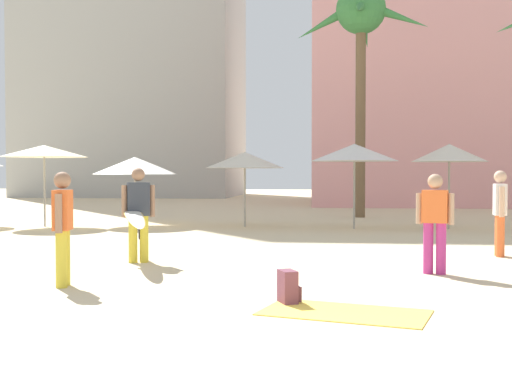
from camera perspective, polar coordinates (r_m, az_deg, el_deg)
ground at (r=5.56m, az=-3.72°, el=-15.36°), size 120.00×120.00×0.00m
hotel_pink at (r=37.68m, az=19.87°, el=10.06°), size 18.86×10.83×14.41m
palm_tree_far_left at (r=24.93m, az=9.16°, el=14.30°), size 4.89×4.96×8.54m
cafe_umbrella_0 at (r=20.54m, az=-10.52°, el=2.27°), size 2.62×2.62×2.13m
cafe_umbrella_1 at (r=20.88m, az=-18.02°, el=3.41°), size 2.60×2.60×2.48m
cafe_umbrella_2 at (r=19.30m, az=8.60°, el=3.42°), size 2.56×2.56×2.49m
cafe_umbrella_3 at (r=19.80m, az=-0.98°, el=2.80°), size 2.39×2.39×2.27m
cafe_umbrella_6 at (r=19.89m, az=16.53°, el=3.29°), size 2.20×2.20×2.48m
beach_towel at (r=7.77m, az=7.74°, el=-10.39°), size 2.10×1.49×0.01m
backpack at (r=8.21m, az=2.85°, el=-8.34°), size 0.32×0.35×0.42m
person_far_left at (r=11.92m, az=-10.41°, el=-1.75°), size 1.38×2.86×1.72m
person_mid_center at (r=9.75m, az=-16.53°, el=-2.69°), size 0.29×0.61×1.65m
person_mid_right at (r=13.59m, az=20.53°, el=-1.44°), size 0.27×0.61×1.68m
person_near_right at (r=10.89m, az=15.36°, el=-2.32°), size 0.61×0.32×1.62m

